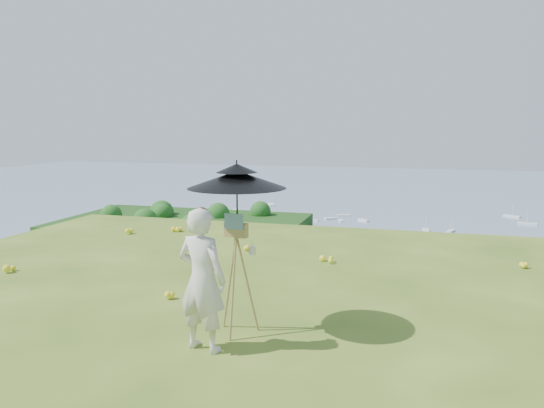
% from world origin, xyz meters
% --- Properties ---
extents(ground, '(14.00, 14.00, 0.00)m').
position_xyz_m(ground, '(0.00, 0.00, 0.00)').
color(ground, '#3F631C').
rests_on(ground, ground).
extents(shoreline_tier, '(170.00, 28.00, 8.00)m').
position_xyz_m(shoreline_tier, '(0.00, 75.00, -36.00)').
color(shoreline_tier, '#716C5A').
rests_on(shoreline_tier, bay_water).
extents(bay_water, '(700.00, 700.00, 0.00)m').
position_xyz_m(bay_water, '(0.00, 240.00, -34.00)').
color(bay_water, '#738BA5').
rests_on(bay_water, ground).
extents(peninsula, '(90.00, 60.00, 12.00)m').
position_xyz_m(peninsula, '(-75.00, 155.00, -29.00)').
color(peninsula, '#16380F').
rests_on(peninsula, bay_water).
extents(slope_trees, '(110.00, 50.00, 6.00)m').
position_xyz_m(slope_trees, '(0.00, 35.00, -15.00)').
color(slope_trees, '#1E4F17').
rests_on(slope_trees, forest_slope).
extents(harbor_town, '(110.00, 22.00, 5.00)m').
position_xyz_m(harbor_town, '(0.00, 75.00, -29.50)').
color(harbor_town, silver).
rests_on(harbor_town, shoreline_tier).
extents(moored_boats, '(140.00, 140.00, 0.70)m').
position_xyz_m(moored_boats, '(-12.50, 161.00, -33.65)').
color(moored_boats, white).
rests_on(moored_boats, bay_water).
extents(wildflowers, '(10.00, 10.50, 0.12)m').
position_xyz_m(wildflowers, '(0.00, 0.25, 0.06)').
color(wildflowers, yellow).
rests_on(wildflowers, ground).
extents(painter, '(0.66, 0.51, 1.64)m').
position_xyz_m(painter, '(-0.28, -0.71, 0.82)').
color(painter, silver).
rests_on(painter, ground).
extents(field_easel, '(0.63, 0.63, 1.49)m').
position_xyz_m(field_easel, '(-0.08, -0.13, 0.74)').
color(field_easel, olive).
rests_on(field_easel, ground).
extents(sun_umbrella, '(1.26, 1.26, 0.89)m').
position_xyz_m(sun_umbrella, '(-0.07, -0.10, 1.67)').
color(sun_umbrella, black).
rests_on(sun_umbrella, field_easel).
extents(painter_cap, '(0.21, 0.24, 0.10)m').
position_xyz_m(painter_cap, '(-0.28, -0.71, 1.59)').
color(painter_cap, '#DF7A84').
rests_on(painter_cap, painter).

